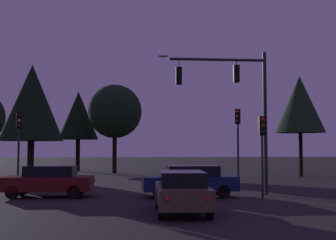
# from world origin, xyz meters

# --- Properties ---
(ground_plane) EXTENTS (168.00, 168.00, 0.00)m
(ground_plane) POSITION_xyz_m (0.00, 24.50, 0.00)
(ground_plane) COLOR black
(ground_plane) RESTS_ON ground
(traffic_signal_mast_arm) EXTENTS (5.66, 0.37, 7.35)m
(traffic_signal_mast_arm) POSITION_xyz_m (5.22, 14.78, 5.07)
(traffic_signal_mast_arm) COLOR #232326
(traffic_signal_mast_arm) RESTS_ON ground
(traffic_light_corner_left) EXTENTS (0.32, 0.36, 3.87)m
(traffic_light_corner_left) POSITION_xyz_m (5.94, 12.85, 2.76)
(traffic_light_corner_left) COLOR #232326
(traffic_light_corner_left) RESTS_ON ground
(traffic_light_corner_right) EXTENTS (0.35, 0.38, 4.36)m
(traffic_light_corner_right) POSITION_xyz_m (-6.40, 17.94, 3.09)
(traffic_light_corner_right) COLOR #232326
(traffic_light_corner_right) RESTS_ON ground
(traffic_light_median) EXTENTS (0.37, 0.39, 4.70)m
(traffic_light_median) POSITION_xyz_m (6.20, 18.37, 3.31)
(traffic_light_median) COLOR #232326
(traffic_light_median) RESTS_ON ground
(car_nearside_lane) EXTENTS (1.98, 4.51, 1.52)m
(car_nearside_lane) POSITION_xyz_m (1.64, 8.93, 0.80)
(car_nearside_lane) COLOR #473828
(car_nearside_lane) RESTS_ON ground
(car_crossing_left) EXTENTS (4.67, 1.87, 1.52)m
(car_crossing_left) POSITION_xyz_m (2.71, 14.12, 0.80)
(car_crossing_left) COLOR #0F1947
(car_crossing_left) RESTS_ON ground
(car_crossing_right) EXTENTS (4.46, 2.06, 1.52)m
(car_crossing_right) POSITION_xyz_m (-4.17, 14.66, 0.80)
(car_crossing_right) COLOR #4C0F0F
(car_crossing_right) RESTS_ON ground
(tree_left_far) EXTENTS (4.06, 4.06, 7.75)m
(tree_left_far) POSITION_xyz_m (-6.47, 21.41, 5.27)
(tree_left_far) COLOR black
(tree_left_far) RESTS_ON ground
(tree_center_horizon) EXTENTS (5.12, 5.12, 8.42)m
(tree_center_horizon) POSITION_xyz_m (-1.55, 34.64, 5.85)
(tree_center_horizon) COLOR black
(tree_center_horizon) RESTS_ON ground
(tree_right_cluster) EXTENTS (4.10, 4.10, 8.45)m
(tree_right_cluster) POSITION_xyz_m (14.09, 28.24, 6.04)
(tree_right_cluster) COLOR black
(tree_right_cluster) RESTS_ON ground
(tree_lot_edge) EXTENTS (4.13, 4.13, 8.22)m
(tree_lot_edge) POSITION_xyz_m (-5.40, 38.41, 5.71)
(tree_lot_edge) COLOR black
(tree_lot_edge) RESTS_ON ground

